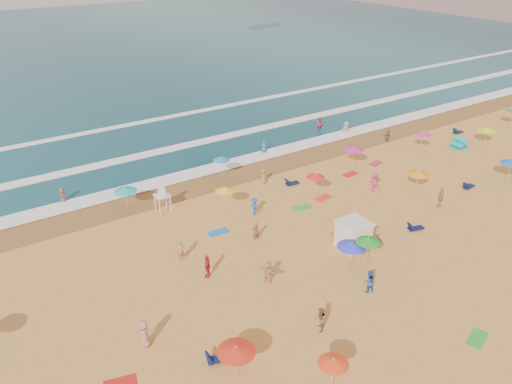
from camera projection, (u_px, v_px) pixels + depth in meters
ground at (315, 233)px, 39.44m from camera, size 220.00×220.00×0.00m
ocean at (54, 50)px, 101.87m from camera, size 220.00×140.00×0.18m
wet_sand at (234, 176)px, 48.73m from camera, size 220.00×220.00×0.00m
surf_foam at (193, 146)px, 55.24m from camera, size 200.00×18.70×0.05m
cabana at (353, 235)px, 37.22m from camera, size 2.00×2.00×2.00m
cabana_roof at (355, 223)px, 36.74m from camera, size 2.20×2.20×0.12m
bicycle at (374, 236)px, 38.18m from camera, size 0.69×1.71×0.88m
lifeguard_stand at (163, 201)px, 41.94m from camera, size 1.20×1.20×2.10m
beach_umbrellas at (343, 193)px, 40.95m from camera, size 61.78×26.58×0.80m
loungers at (396, 223)px, 40.47m from camera, size 56.10×18.44×0.34m
towels at (370, 229)px, 39.85m from camera, size 37.07×22.65×0.03m
popup_tents at (493, 160)px, 50.52m from camera, size 5.06×12.08×1.20m
beachgoers at (304, 194)px, 43.56m from camera, size 36.22×27.80×2.12m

